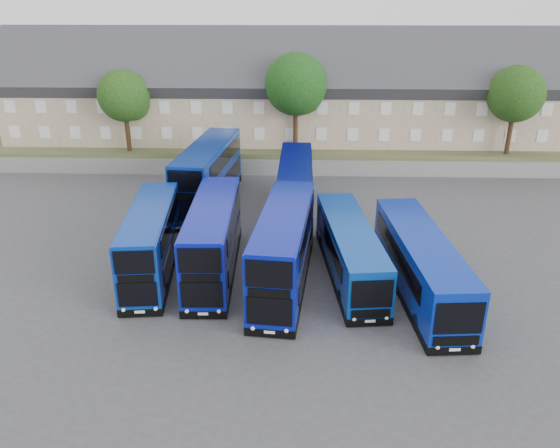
% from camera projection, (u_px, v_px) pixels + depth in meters
% --- Properties ---
extents(ground, '(120.00, 120.00, 0.00)m').
position_uv_depth(ground, '(256.00, 309.00, 30.06)').
color(ground, '#424246').
rests_on(ground, ground).
extents(retaining_wall, '(70.00, 0.40, 1.50)m').
position_uv_depth(retaining_wall, '(274.00, 167.00, 51.85)').
color(retaining_wall, slate).
rests_on(retaining_wall, ground).
extents(earth_bank, '(80.00, 20.00, 2.00)m').
position_uv_depth(earth_bank, '(278.00, 139.00, 60.95)').
color(earth_bank, '#454B2A').
rests_on(earth_bank, ground).
extents(terrace_row, '(66.00, 10.40, 11.20)m').
position_uv_depth(terrace_row, '(336.00, 95.00, 54.91)').
color(terrace_row, tan).
rests_on(terrace_row, earth_bank).
extents(dd_front_left, '(3.42, 10.61, 4.14)m').
position_uv_depth(dd_front_left, '(151.00, 243.00, 33.14)').
color(dd_front_left, '#082E9A').
rests_on(dd_front_left, ground).
extents(dd_front_mid, '(2.85, 11.13, 4.40)m').
position_uv_depth(dd_front_mid, '(213.00, 240.00, 33.21)').
color(dd_front_mid, '#0816A3').
rests_on(dd_front_mid, ground).
extents(dd_front_right, '(3.76, 11.65, 4.55)m').
position_uv_depth(dd_front_right, '(284.00, 250.00, 31.75)').
color(dd_front_right, '#0816A0').
rests_on(dd_front_right, ground).
extents(dd_rear_left, '(4.08, 12.49, 4.88)m').
position_uv_depth(dd_rear_left, '(209.00, 175.00, 44.22)').
color(dd_rear_left, navy).
rests_on(dd_rear_left, ground).
extents(dd_rear_right, '(2.62, 10.87, 4.30)m').
position_uv_depth(dd_rear_right, '(295.00, 188.00, 42.30)').
color(dd_rear_right, '#06087C').
rests_on(dd_rear_right, ground).
extents(coach_east_a, '(3.69, 11.95, 3.22)m').
position_uv_depth(coach_east_a, '(350.00, 251.00, 33.12)').
color(coach_east_a, '#083DA4').
rests_on(coach_east_a, ground).
extents(coach_east_b, '(3.62, 12.73, 3.44)m').
position_uv_depth(coach_east_b, '(420.00, 265.00, 31.20)').
color(coach_east_b, '#0927A6').
rests_on(coach_east_b, ground).
extents(tree_west, '(4.80, 4.80, 7.65)m').
position_uv_depth(tree_west, '(126.00, 98.00, 50.80)').
color(tree_west, '#382314').
rests_on(tree_west, earth_bank).
extents(tree_mid, '(5.76, 5.76, 9.18)m').
position_uv_depth(tree_mid, '(297.00, 87.00, 50.40)').
color(tree_mid, '#382314').
rests_on(tree_mid, earth_bank).
extents(tree_east, '(5.12, 5.12, 8.16)m').
position_uv_depth(tree_east, '(517.00, 96.00, 49.62)').
color(tree_east, '#382314').
rests_on(tree_east, earth_bank).
extents(tree_far, '(5.44, 5.44, 8.67)m').
position_uv_depth(tree_far, '(552.00, 81.00, 55.75)').
color(tree_far, '#382314').
rests_on(tree_far, earth_bank).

